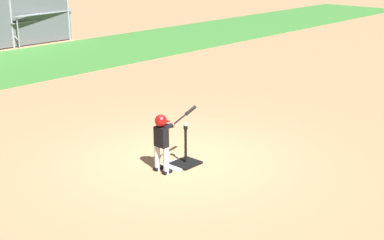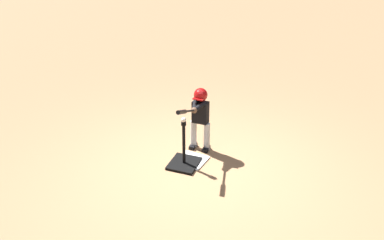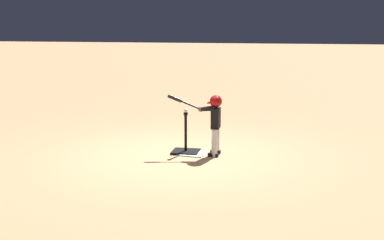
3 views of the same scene
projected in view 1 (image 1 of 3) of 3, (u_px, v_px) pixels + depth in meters
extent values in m
plane|color=#AD7F56|center=(179.00, 159.00, 10.13)|extent=(90.00, 90.00, 0.00)
cylinder|color=#9E9EA3|center=(12.00, 22.00, 21.03)|extent=(0.08, 0.08, 2.05)
cylinder|color=#9E9EA3|center=(69.00, 16.00, 22.90)|extent=(0.08, 0.08, 2.05)
cube|color=white|center=(178.00, 165.00, 9.84)|extent=(0.49, 0.49, 0.02)
cube|color=black|center=(186.00, 163.00, 9.89)|extent=(0.48, 0.43, 0.04)
cylinder|color=black|center=(186.00, 146.00, 9.79)|extent=(0.05, 0.05, 0.65)
cylinder|color=black|center=(186.00, 128.00, 9.68)|extent=(0.08, 0.08, 0.05)
cylinder|color=silver|center=(157.00, 158.00, 9.56)|extent=(0.10, 0.10, 0.49)
cube|color=black|center=(158.00, 168.00, 9.64)|extent=(0.18, 0.10, 0.06)
cylinder|color=silver|center=(166.00, 161.00, 9.41)|extent=(0.10, 0.10, 0.49)
cube|color=black|center=(167.00, 172.00, 9.48)|extent=(0.18, 0.10, 0.06)
cube|color=black|center=(161.00, 137.00, 9.35)|extent=(0.14, 0.26, 0.36)
sphere|color=brown|center=(161.00, 121.00, 9.26)|extent=(0.18, 0.18, 0.18)
sphere|color=maroon|center=(161.00, 121.00, 9.26)|extent=(0.22, 0.22, 0.22)
cube|color=maroon|center=(165.00, 121.00, 9.33)|extent=(0.12, 0.16, 0.01)
cylinder|color=black|center=(165.00, 126.00, 9.42)|extent=(0.30, 0.16, 0.11)
cylinder|color=black|center=(168.00, 127.00, 9.37)|extent=(0.30, 0.15, 0.11)
sphere|color=brown|center=(172.00, 125.00, 9.49)|extent=(0.09, 0.09, 0.09)
cylinder|color=black|center=(184.00, 116.00, 9.65)|extent=(0.58, 0.05, 0.24)
cylinder|color=black|center=(191.00, 110.00, 9.75)|extent=(0.26, 0.07, 0.15)
cylinder|color=black|center=(172.00, 126.00, 9.48)|extent=(0.03, 0.05, 0.05)
sphere|color=white|center=(186.00, 125.00, 9.66)|extent=(0.07, 0.07, 0.07)
cube|color=#93969E|center=(18.00, 32.00, 23.26)|extent=(3.00, 0.60, 0.04)
cube|color=#93969E|center=(15.00, 38.00, 23.48)|extent=(3.01, 0.66, 0.04)
cube|color=#93969E|center=(26.00, 26.00, 22.81)|extent=(3.00, 0.60, 0.04)
cube|color=#93969E|center=(23.00, 32.00, 23.04)|extent=(3.01, 0.66, 0.04)
cube|color=#93969E|center=(35.00, 20.00, 22.37)|extent=(3.00, 0.60, 0.04)
cube|color=#93969E|center=(32.00, 26.00, 22.60)|extent=(3.01, 0.66, 0.04)
cube|color=#93969E|center=(45.00, 13.00, 21.93)|extent=(3.00, 0.60, 0.04)
cube|color=#93969E|center=(41.00, 20.00, 22.15)|extent=(3.01, 0.66, 0.04)
cylinder|color=#93969E|center=(40.00, 31.00, 24.51)|extent=(0.06, 0.06, 0.33)
cylinder|color=#93969E|center=(71.00, 25.00, 23.19)|extent=(0.06, 0.06, 1.27)
cylinder|color=#93969E|center=(54.00, 19.00, 23.73)|extent=(0.32, 2.13, 0.98)
cylinder|color=#93969E|center=(18.00, 32.00, 21.05)|extent=(0.06, 0.06, 1.27)
cylinder|color=#93969E|center=(1.00, 26.00, 21.59)|extent=(0.32, 2.13, 0.98)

